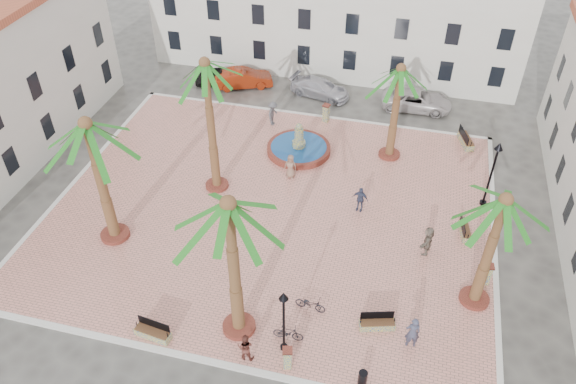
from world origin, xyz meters
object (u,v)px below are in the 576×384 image
object	(u,v)px
palm_e	(502,213)
lamppost_s	(284,312)
palm_ne	(400,80)
car_black	(219,76)
pedestrian_fountain_b	(360,199)
palm_sw	(89,138)
bench_se	(377,324)
bench_s	(153,333)
cyclist_b	(245,347)
litter_bin	(363,378)
fountain	(299,148)
bollard_e	(487,274)
bollard_n	(326,113)
bench_e	(465,231)
bollard_se	(287,358)
pedestrian_fountain_a	(290,166)
car_red	(244,78)
bench_ne	(466,140)
cyclist_a	(413,332)
lamppost_e	(494,164)
pedestrian_east	(428,241)
pedestrian_north	(273,113)
bicycle_b	(288,333)
palm_s	(230,220)
car_silver	(320,88)
car_white	(417,100)
bicycle_a	(310,304)
palm_nw	(206,77)

from	to	relation	value
palm_e	lamppost_s	size ratio (longest dim) A/B	1.78
palm_ne	car_black	world-z (taller)	palm_ne
pedestrian_fountain_b	palm_ne	bearing A→B (deg)	88.45
palm_sw	lamppost_s	xyz separation A→B (m)	(11.26, -4.94, -4.05)
bench_se	bench_s	bearing A→B (deg)	-179.33
cyclist_b	litter_bin	bearing A→B (deg)	177.82
cyclist_b	fountain	bearing A→B (deg)	-87.22
bollard_e	bollard_n	bearing A→B (deg)	129.77
bench_e	cyclist_b	bearing A→B (deg)	128.93
fountain	bench_e	size ratio (longest dim) A/B	2.59
bollard_n	litter_bin	distance (m)	21.59
bollard_se	pedestrian_fountain_a	world-z (taller)	pedestrian_fountain_a
car_red	bench_ne	bearing A→B (deg)	-126.02
bench_e	cyclist_a	size ratio (longest dim) A/B	0.88
palm_ne	lamppost_e	bearing A→B (deg)	-30.84
car_red	bench_e	bearing A→B (deg)	-150.08
bollard_n	pedestrian_fountain_a	xyz separation A→B (m)	(-0.91, -7.14, 0.12)
fountain	pedestrian_east	xyz separation A→B (m)	(9.06, -7.64, 0.59)
fountain	lamppost_s	distance (m)	16.09
palm_e	bollard_n	size ratio (longest dim) A/B	5.09
pedestrian_north	bench_se	bearing A→B (deg)	-141.39
bicycle_b	car_red	bearing A→B (deg)	21.15
palm_s	car_silver	bearing A→B (deg)	92.01
palm_sw	pedestrian_east	size ratio (longest dim) A/B	4.44
car_black	fountain	bearing A→B (deg)	-156.81
fountain	pedestrian_east	size ratio (longest dim) A/B	2.42
fountain	bench_e	distance (m)	12.45
lamppost_s	car_white	world-z (taller)	lamppost_s
bollard_se	bollard_n	distance (m)	20.93
bench_ne	pedestrian_north	bearing A→B (deg)	75.32
cyclist_b	pedestrian_fountain_a	bearing A→B (deg)	-86.75
palm_e	pedestrian_east	distance (m)	6.29
pedestrian_east	car_silver	distance (m)	18.22
palm_ne	pedestrian_fountain_b	xyz separation A→B (m)	(-1.14, -6.06, -4.91)
bench_ne	cyclist_a	size ratio (longest dim) A/B	1.09
pedestrian_fountain_b	bicycle_a	bearing A→B (deg)	-89.52
bollard_e	bicycle_b	size ratio (longest dim) A/B	0.88
pedestrian_east	car_red	xyz separation A→B (m)	(-15.56, 15.63, -0.28)
palm_ne	pedestrian_fountain_a	distance (m)	8.65
palm_s	lamppost_e	xyz separation A→B (m)	(11.58, 12.45, -4.02)
bench_e	palm_ne	bearing A→B (deg)	27.55
bench_ne	bench_s	bearing A→B (deg)	126.59
bollard_se	litter_bin	bearing A→B (deg)	0.00
pedestrian_east	fountain	bearing A→B (deg)	-116.64
litter_bin	car_silver	size ratio (longest dim) A/B	0.16
cyclist_a	car_silver	world-z (taller)	cyclist_a
pedestrian_fountain_a	bicycle_a	bearing A→B (deg)	-68.03
bicycle_b	bench_se	bearing A→B (deg)	-68.13
bollard_e	bicycle_a	bearing A→B (deg)	-155.02
palm_nw	bench_e	xyz separation A→B (m)	(15.26, -0.61, -7.47)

